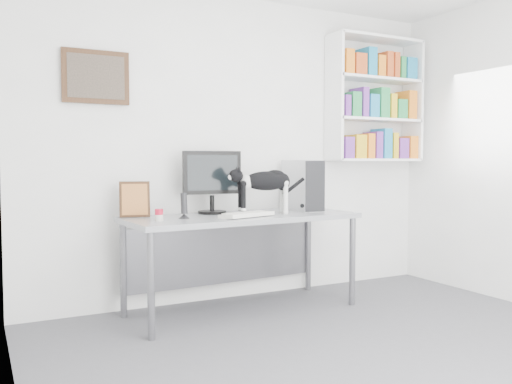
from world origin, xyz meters
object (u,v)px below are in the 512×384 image
cat (265,192)px  keyboard (247,215)px  speaker (184,205)px  leaning_print (135,199)px  soup_can (159,215)px  pc_tower (302,185)px  desk (243,263)px  monitor (212,182)px  bookshelf (375,100)px

cat → keyboard: bearing=-147.9°
speaker → leaning_print: leaning_print is taller
leaning_print → cat: cat is taller
soup_can → cat: (0.93, 0.07, 0.14)m
pc_tower → cat: (-0.49, -0.19, -0.04)m
desk → soup_can: 0.87m
speaker → soup_can: speaker is taller
pc_tower → cat: size_ratio=0.74×
keyboard → soup_can: 0.71m
monitor → cat: (0.36, -0.27, -0.08)m
keyboard → soup_can: (-0.70, 0.04, 0.03)m
bookshelf → soup_can: bearing=-169.7°
keyboard → desk: bearing=59.2°
pc_tower → speaker: bearing=-167.6°
bookshelf → speaker: bookshelf is taller
desk → soup_can: bearing=-174.0°
bookshelf → desk: 2.20m
desk → cat: size_ratio=3.16×
monitor → speaker: bearing=-138.1°
soup_can → keyboard: bearing=-3.0°
leaning_print → pc_tower: bearing=10.2°
leaning_print → speaker: bearing=-27.2°
desk → cat: cat is taller
keyboard → speaker: size_ratio=2.21×
bookshelf → monitor: bookshelf is taller
speaker → cat: bearing=5.8°
monitor → soup_can: bearing=-144.4°
keyboard → pc_tower: (0.71, 0.30, 0.21)m
speaker → leaning_print: bearing=146.0°
desk → soup_can: (-0.74, -0.12, 0.44)m
leaning_print → cat: (1.01, -0.27, 0.04)m
desk → cat: bearing=-18.7°
desk → keyboard: size_ratio=4.22×
soup_can → leaning_print: bearing=104.4°
monitor → speaker: monitor is taller
soup_can → cat: 0.94m
monitor → bookshelf: bearing=7.1°
pc_tower → soup_can: bearing=-165.8°
soup_can → pc_tower: bearing=10.6°
speaker → soup_can: bearing=-153.9°
bookshelf → monitor: (-1.80, -0.09, -0.78)m
pc_tower → leaning_print: size_ratio=1.54×
pc_tower → soup_can: pc_tower is taller
pc_tower → keyboard: bearing=-153.4°
speaker → leaning_print: (-0.31, 0.27, 0.04)m
monitor → pc_tower: (0.85, -0.08, -0.04)m
bookshelf → cat: 1.72m
bookshelf → cat: size_ratio=2.05×
desk → pc_tower: (0.67, 0.14, 0.62)m
bookshelf → speaker: bearing=-170.8°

